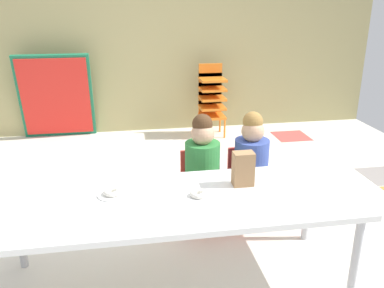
# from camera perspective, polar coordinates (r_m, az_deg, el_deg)

# --- Properties ---
(ground_plane) EXTENTS (6.15, 4.89, 0.02)m
(ground_plane) POSITION_cam_1_polar(r_m,az_deg,el_deg) (3.45, -2.65, -10.14)
(ground_plane) COLOR silver
(back_wall) EXTENTS (6.15, 0.10, 2.40)m
(back_wall) POSITION_cam_1_polar(r_m,az_deg,el_deg) (5.45, -6.31, 14.32)
(back_wall) COLOR tan
(back_wall) RESTS_ON ground_plane
(craft_table) EXTENTS (2.17, 0.77, 0.59)m
(craft_table) POSITION_cam_1_polar(r_m,az_deg,el_deg) (2.46, -2.09, -8.56)
(craft_table) COLOR white
(craft_table) RESTS_ON ground_plane
(seated_child_near_camera) EXTENTS (0.34, 0.34, 0.92)m
(seated_child_near_camera) POSITION_cam_1_polar(r_m,az_deg,el_deg) (3.04, 1.43, -2.54)
(seated_child_near_camera) COLOR red
(seated_child_near_camera) RESTS_ON ground_plane
(seated_child_middle_seat) EXTENTS (0.32, 0.32, 0.92)m
(seated_child_middle_seat) POSITION_cam_1_polar(r_m,az_deg,el_deg) (3.13, 8.26, -2.07)
(seated_child_middle_seat) COLOR red
(seated_child_middle_seat) RESTS_ON ground_plane
(kid_chair_orange_stack) EXTENTS (0.32, 0.30, 0.92)m
(kid_chair_orange_stack) POSITION_cam_1_polar(r_m,az_deg,el_deg) (5.28, 2.77, 6.71)
(kid_chair_orange_stack) COLOR orange
(kid_chair_orange_stack) RESTS_ON ground_plane
(folded_activity_table) EXTENTS (0.90, 0.29, 1.09)m
(folded_activity_table) POSITION_cam_1_polar(r_m,az_deg,el_deg) (5.41, -18.50, 6.25)
(folded_activity_table) COLOR #19724C
(folded_activity_table) RESTS_ON ground_plane
(paper_bag_brown) EXTENTS (0.13, 0.09, 0.22)m
(paper_bag_brown) POSITION_cam_1_polar(r_m,az_deg,el_deg) (2.59, 7.18, -3.47)
(paper_bag_brown) COLOR #9E754C
(paper_bag_brown) RESTS_ON craft_table
(paper_plate_near_edge) EXTENTS (0.18, 0.18, 0.01)m
(paper_plate_near_edge) POSITION_cam_1_polar(r_m,az_deg,el_deg) (2.52, -11.05, -6.99)
(paper_plate_near_edge) COLOR white
(paper_plate_near_edge) RESTS_ON craft_table
(donut_powdered_on_plate) EXTENTS (0.11, 0.11, 0.03)m
(donut_powdered_on_plate) POSITION_cam_1_polar(r_m,az_deg,el_deg) (2.51, -11.08, -6.59)
(donut_powdered_on_plate) COLOR white
(donut_powdered_on_plate) RESTS_ON craft_table
(donut_powdered_loose) EXTENTS (0.10, 0.10, 0.03)m
(donut_powdered_loose) POSITION_cam_1_polar(r_m,az_deg,el_deg) (2.46, 0.90, -6.97)
(donut_powdered_loose) COLOR white
(donut_powdered_loose) RESTS_ON craft_table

